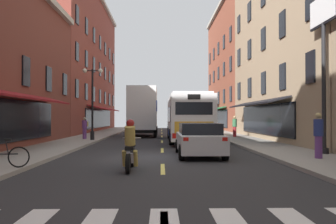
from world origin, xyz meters
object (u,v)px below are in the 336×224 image
at_px(sedan_mid, 145,127).
at_px(motorcycle_rider, 130,149).
at_px(transit_bus, 187,118).
at_px(pedestrian_far, 318,135).
at_px(street_lamp_twin, 92,100).
at_px(sedan_near, 199,139).
at_px(pedestrian_mid, 235,126).
at_px(bicycle_near, 1,156).
at_px(pedestrian_near, 85,127).
at_px(box_truck, 143,113).
at_px(billboard_sign, 323,34).

distance_m(sedan_mid, motorcycle_rider, 28.29).
xyz_separation_m(transit_bus, pedestrian_far, (4.26, -11.39, -0.63)).
distance_m(pedestrian_far, street_lamp_twin, 15.75).
distance_m(transit_bus, motorcycle_rider, 13.73).
relative_size(sedan_near, pedestrian_mid, 2.67).
relative_size(pedestrian_mid, pedestrian_far, 0.96).
height_order(bicycle_near, pedestrian_near, pedestrian_near).
distance_m(sedan_mid, bicycle_near, 28.78).
bearing_deg(box_truck, bicycle_near, -99.60).
distance_m(billboard_sign, bicycle_near, 13.67).
bearing_deg(pedestrian_far, transit_bus, 20.40).
distance_m(billboard_sign, pedestrian_far, 4.74).
height_order(pedestrian_near, pedestrian_mid, pedestrian_mid).
bearing_deg(bicycle_near, motorcycle_rider, 4.74).
bearing_deg(motorcycle_rider, transit_bus, 78.09).
bearing_deg(sedan_mid, box_truck, -88.47).
height_order(billboard_sign, pedestrian_mid, billboard_sign).
distance_m(bicycle_near, pedestrian_near, 14.63).
relative_size(transit_bus, pedestrian_far, 6.29).
xyz_separation_m(motorcycle_rider, bicycle_near, (-4.01, -0.33, -0.21)).
height_order(motorcycle_rider, street_lamp_twin, street_lamp_twin).
bearing_deg(transit_bus, sedan_mid, 103.79).
bearing_deg(billboard_sign, motorcycle_rider, -155.30).
xyz_separation_m(billboard_sign, bicycle_near, (-12.12, -4.06, -4.85)).
distance_m(billboard_sign, street_lamp_twin, 15.44).
xyz_separation_m(sedan_mid, pedestrian_mid, (7.76, -11.48, 0.35)).
bearing_deg(pedestrian_near, billboard_sign, 157.27).
bearing_deg(sedan_mid, pedestrian_far, -73.24).
distance_m(bicycle_near, pedestrian_far, 11.35).
distance_m(sedan_near, pedestrian_far, 4.87).
xyz_separation_m(pedestrian_far, street_lamp_twin, (-10.90, 11.21, 1.87)).
relative_size(pedestrian_near, pedestrian_mid, 0.93).
relative_size(sedan_mid, pedestrian_mid, 2.70).
bearing_deg(pedestrian_mid, transit_bus, 29.52).
distance_m(sedan_near, motorcycle_rider, 4.92).
bearing_deg(transit_bus, bicycle_near, -116.45).
relative_size(motorcycle_rider, pedestrian_near, 1.31).
relative_size(box_truck, sedan_mid, 1.54).
distance_m(sedan_mid, pedestrian_mid, 13.86).
bearing_deg(sedan_mid, pedestrian_mid, -55.96).
height_order(sedan_mid, street_lamp_twin, street_lamp_twin).
distance_m(motorcycle_rider, bicycle_near, 4.03).
bearing_deg(sedan_near, pedestrian_mid, 71.53).
height_order(billboard_sign, pedestrian_far, billboard_sign).
bearing_deg(sedan_near, transit_bus, 89.21).
xyz_separation_m(billboard_sign, sedan_mid, (-8.93, 24.54, -4.70)).
xyz_separation_m(sedan_near, pedestrian_near, (-7.28, 10.16, 0.23)).
distance_m(bicycle_near, street_lamp_twin, 13.77).
xyz_separation_m(sedan_mid, motorcycle_rider, (0.82, -28.27, 0.05)).
xyz_separation_m(transit_bus, motorcycle_rider, (-2.83, -13.40, -0.97)).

